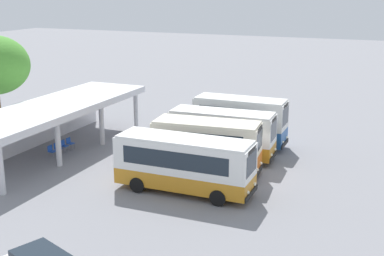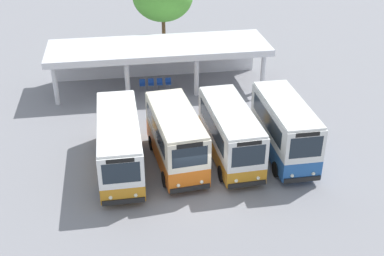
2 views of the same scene
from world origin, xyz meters
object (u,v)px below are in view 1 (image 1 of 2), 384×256
Objects in this scene: waiting_chair_fourth_seat at (70,142)px; waiting_chair_second_from_end at (57,148)px; city_bus_middle_cream at (222,133)px; waiting_chair_end_by_column at (51,150)px; city_bus_nearest_orange at (184,162)px; waiting_chair_middle_seat at (64,145)px; city_bus_second_in_row at (207,145)px; city_bus_fourth_amber at (240,120)px.

waiting_chair_second_from_end is at bearing 178.00° from waiting_chair_fourth_seat.
city_bus_middle_cream is 8.32× the size of waiting_chair_fourth_seat.
city_bus_middle_cream is at bearing -70.74° from waiting_chair_second_from_end.
city_bus_middle_cream is at bearing -67.60° from waiting_chair_end_by_column.
waiting_chair_end_by_column is 2.01m from waiting_chair_fourth_seat.
waiting_chair_fourth_seat is at bearing -2.00° from waiting_chair_second_from_end.
city_bus_nearest_orange is 9.17× the size of waiting_chair_fourth_seat.
city_bus_middle_cream is 8.32× the size of waiting_chair_second_from_end.
waiting_chair_middle_seat is at bearing 178.45° from waiting_chair_fourth_seat.
waiting_chair_middle_seat is (1.34, -0.03, 0.00)m from waiting_chair_end_by_column.
waiting_chair_fourth_seat is at bearing 85.69° from city_bus_second_in_row.
city_bus_fourth_amber is at bearing -1.04° from city_bus_nearest_orange.
waiting_chair_end_by_column and waiting_chair_second_from_end have the same top height.
waiting_chair_end_by_column is at bearing 112.40° from city_bus_middle_cream.
city_bus_nearest_orange is at bearing 178.41° from city_bus_second_in_row.
city_bus_middle_cream reaches higher than waiting_chair_fourth_seat.
city_bus_second_in_row reaches higher than waiting_chair_fourth_seat.
city_bus_middle_cream is at bearing 175.84° from city_bus_fourth_amber.
waiting_chair_second_from_end is at bearing 75.99° from city_bus_nearest_orange.
waiting_chair_second_from_end is (0.67, 0.00, 0.00)m from waiting_chair_end_by_column.
city_bus_nearest_orange is 9.17× the size of waiting_chair_middle_seat.
waiting_chair_end_by_column and waiting_chair_middle_seat have the same top height.
waiting_chair_end_by_column is at bearing 96.31° from city_bus_second_in_row.
waiting_chair_second_from_end is at bearing 0.08° from waiting_chair_end_by_column.
city_bus_second_in_row is at bearing -90.76° from waiting_chair_middle_seat.
city_bus_fourth_amber reaches higher than waiting_chair_end_by_column.
waiting_chair_fourth_seat is (1.34, -0.05, 0.00)m from waiting_chair_second_from_end.
city_bus_second_in_row is 10.89m from waiting_chair_middle_seat.
city_bus_nearest_orange is at bearing -179.48° from city_bus_middle_cream.
city_bus_nearest_orange is 11.49m from waiting_chair_fourth_seat.
waiting_chair_fourth_seat is at bearing -1.31° from waiting_chair_end_by_column.
city_bus_fourth_amber reaches higher than waiting_chair_second_from_end.
waiting_chair_second_from_end is (-0.53, 10.83, -1.34)m from city_bus_second_in_row.
waiting_chair_middle_seat is at bearing 72.63° from city_bus_nearest_orange.
city_bus_second_in_row is 6.41m from city_bus_fourth_amber.
waiting_chair_middle_seat is at bearing -2.45° from waiting_chair_second_from_end.
city_bus_nearest_orange reaches higher than waiting_chair_fourth_seat.
waiting_chair_fourth_seat is at bearing -1.55° from waiting_chair_middle_seat.
city_bus_second_in_row is 10.90m from waiting_chair_fourth_seat.
city_bus_second_in_row is 0.94× the size of city_bus_middle_cream.
city_bus_fourth_amber is 7.81× the size of waiting_chair_fourth_seat.
waiting_chair_end_by_column is (2.01, 10.74, -1.24)m from city_bus_nearest_orange.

